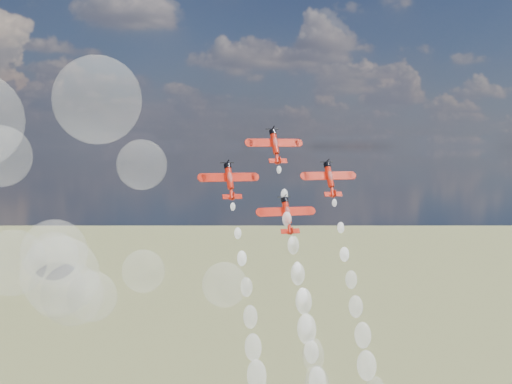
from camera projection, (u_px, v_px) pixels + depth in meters
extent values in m
cylinder|color=red|center=(275.00, 143.00, 165.28)|extent=(1.42, 3.58, 5.35)
cylinder|color=black|center=(273.00, 132.00, 166.28)|extent=(1.62, 1.90, 1.62)
cube|color=red|center=(274.00, 143.00, 165.69)|extent=(12.35, 1.09, 1.92)
cube|color=white|center=(260.00, 143.00, 164.67)|extent=(4.86, 0.27, 0.51)
cube|color=white|center=(287.00, 143.00, 166.92)|extent=(4.86, 0.27, 0.51)
cube|color=red|center=(278.00, 161.00, 163.53)|extent=(4.45, 0.60, 1.05)
cube|color=red|center=(279.00, 160.00, 162.80)|extent=(0.14, 2.12, 1.94)
ellipsoid|color=silver|center=(276.00, 143.00, 164.76)|extent=(1.11, 1.99, 2.69)
cone|color=red|center=(277.00, 158.00, 163.91)|extent=(1.42, 2.43, 2.99)
cylinder|color=red|center=(229.00, 178.00, 158.11)|extent=(1.42, 3.58, 5.35)
cylinder|color=black|center=(228.00, 166.00, 159.11)|extent=(1.62, 1.90, 1.62)
cube|color=red|center=(229.00, 177.00, 158.52)|extent=(12.35, 1.09, 1.92)
cube|color=white|center=(214.00, 178.00, 157.50)|extent=(4.86, 0.27, 0.51)
cube|color=white|center=(243.00, 177.00, 159.75)|extent=(4.86, 0.27, 0.51)
cube|color=red|center=(232.00, 197.00, 156.36)|extent=(4.45, 0.60, 1.05)
cube|color=red|center=(233.00, 196.00, 155.62)|extent=(0.14, 2.12, 1.94)
ellipsoid|color=silver|center=(230.00, 177.00, 157.58)|extent=(1.11, 1.99, 2.69)
cone|color=red|center=(232.00, 193.00, 156.73)|extent=(1.42, 2.43, 2.99)
cylinder|color=red|center=(329.00, 176.00, 166.36)|extent=(1.42, 3.58, 5.35)
cylinder|color=black|center=(327.00, 165.00, 167.37)|extent=(1.62, 1.90, 1.62)
cube|color=red|center=(328.00, 176.00, 166.78)|extent=(12.35, 1.09, 1.92)
cube|color=white|center=(315.00, 176.00, 165.76)|extent=(4.86, 0.27, 0.51)
cube|color=white|center=(341.00, 176.00, 168.01)|extent=(4.86, 0.27, 0.51)
cube|color=red|center=(333.00, 194.00, 164.62)|extent=(4.45, 0.60, 1.05)
cube|color=red|center=(335.00, 194.00, 163.88)|extent=(0.14, 2.12, 1.94)
ellipsoid|color=silver|center=(330.00, 176.00, 165.84)|extent=(1.11, 1.99, 2.69)
cone|color=red|center=(332.00, 191.00, 164.99)|extent=(1.42, 2.43, 2.99)
cylinder|color=red|center=(287.00, 212.00, 159.19)|extent=(1.42, 3.58, 5.35)
cylinder|color=black|center=(285.00, 200.00, 160.20)|extent=(1.62, 1.90, 1.62)
cube|color=red|center=(286.00, 212.00, 159.61)|extent=(12.35, 1.09, 1.92)
cube|color=white|center=(272.00, 212.00, 158.59)|extent=(4.86, 0.27, 0.51)
cube|color=white|center=(299.00, 211.00, 160.84)|extent=(4.86, 0.27, 0.51)
cube|color=red|center=(290.00, 231.00, 157.45)|extent=(4.45, 0.60, 1.05)
cube|color=red|center=(292.00, 231.00, 156.71)|extent=(0.14, 2.12, 1.94)
ellipsoid|color=silver|center=(288.00, 212.00, 158.67)|extent=(1.11, 1.99, 2.69)
cone|color=red|center=(290.00, 228.00, 157.82)|extent=(1.42, 2.43, 2.99)
sphere|color=white|center=(279.00, 170.00, 162.71)|extent=(1.04, 1.04, 1.04)
sphere|color=white|center=(284.00, 195.00, 160.77)|extent=(1.50, 1.50, 1.50)
sphere|color=white|center=(287.00, 219.00, 158.59)|extent=(1.96, 1.96, 1.96)
sphere|color=white|center=(293.00, 245.00, 156.55)|extent=(2.42, 2.42, 2.42)
sphere|color=white|center=(298.00, 274.00, 153.93)|extent=(2.88, 2.88, 2.88)
sphere|color=white|center=(304.00, 301.00, 152.23)|extent=(3.34, 3.34, 3.34)
sphere|color=white|center=(307.00, 329.00, 149.53)|extent=(3.80, 3.80, 3.80)
sphere|color=white|center=(313.00, 355.00, 148.25)|extent=(4.26, 4.26, 4.26)
sphere|color=white|center=(233.00, 207.00, 155.74)|extent=(1.04, 1.04, 1.04)
sphere|color=white|center=(238.00, 233.00, 153.68)|extent=(1.50, 1.50, 1.50)
sphere|color=white|center=(242.00, 258.00, 151.58)|extent=(1.96, 1.96, 1.96)
sphere|color=white|center=(247.00, 287.00, 149.17)|extent=(2.42, 2.42, 2.42)
sphere|color=white|center=(250.00, 317.00, 147.37)|extent=(2.88, 2.88, 2.88)
sphere|color=white|center=(253.00, 347.00, 144.72)|extent=(3.34, 3.34, 3.34)
sphere|color=white|center=(257.00, 376.00, 142.52)|extent=(3.80, 3.80, 3.80)
sphere|color=white|center=(334.00, 203.00, 163.96)|extent=(1.04, 1.04, 1.04)
sphere|color=white|center=(341.00, 228.00, 161.71)|extent=(1.50, 1.50, 1.50)
sphere|color=white|center=(344.00, 254.00, 159.46)|extent=(1.96, 1.96, 1.96)
sphere|color=white|center=(351.00, 280.00, 157.41)|extent=(2.42, 2.42, 2.42)
sphere|color=white|center=(356.00, 307.00, 155.14)|extent=(2.88, 2.88, 2.88)
sphere|color=white|center=(363.00, 335.00, 152.94)|extent=(3.34, 3.34, 3.34)
sphere|color=white|center=(367.00, 366.00, 150.72)|extent=(3.80, 3.80, 3.80)
sphere|color=white|center=(291.00, 241.00, 156.72)|extent=(1.04, 1.04, 1.04)
sphere|color=white|center=(297.00, 268.00, 154.55)|extent=(1.50, 1.50, 1.50)
sphere|color=white|center=(302.00, 295.00, 152.38)|extent=(1.96, 1.96, 1.96)
sphere|color=white|center=(306.00, 325.00, 150.02)|extent=(2.42, 2.42, 2.42)
sphere|color=white|center=(311.00, 352.00, 148.29)|extent=(2.88, 2.88, 2.88)
sphere|color=white|center=(317.00, 381.00, 145.88)|extent=(3.34, 3.34, 3.34)
sphere|color=white|center=(143.00, 271.00, 170.51)|extent=(10.34, 10.34, 10.34)
sphere|color=white|center=(57.00, 290.00, 154.75)|extent=(12.19, 12.19, 12.19)
sphere|color=white|center=(97.00, 100.00, 145.39)|extent=(18.22, 18.22, 18.22)
sphere|color=white|center=(60.00, 275.00, 147.75)|extent=(16.22, 16.22, 16.22)
sphere|color=white|center=(13.00, 263.00, 160.36)|extent=(15.02, 15.02, 15.02)
sphere|color=white|center=(92.00, 296.00, 151.27)|extent=(10.74, 10.74, 10.74)
sphere|color=white|center=(72.00, 295.00, 153.94)|extent=(13.52, 13.52, 13.52)
sphere|color=white|center=(224.00, 285.00, 158.56)|extent=(10.09, 10.09, 10.09)
sphere|color=white|center=(1.00, 156.00, 146.40)|extent=(12.71, 12.71, 12.71)
sphere|color=white|center=(54.00, 256.00, 158.93)|extent=(10.90, 10.90, 10.90)
sphere|color=white|center=(54.00, 252.00, 149.64)|extent=(13.82, 13.82, 13.82)
sphere|color=white|center=(142.00, 165.00, 152.36)|extent=(10.87, 10.87, 10.87)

